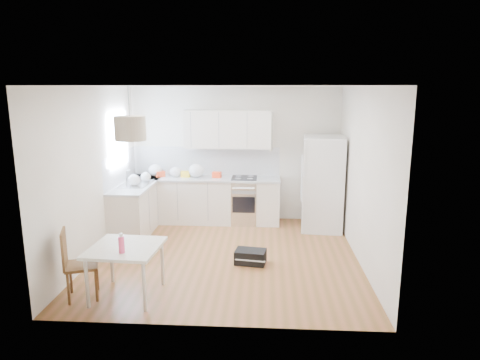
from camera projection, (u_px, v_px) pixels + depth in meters
The scene contains 29 objects.
floor at pixel (226, 256), 6.95m from camera, with size 4.20×4.20×0.00m, color brown.
ceiling at pixel (225, 86), 6.38m from camera, with size 4.20×4.20×0.00m, color white.
wall_back at pixel (235, 154), 8.72m from camera, with size 4.20×4.20×0.00m, color beige.
wall_left at pixel (94, 173), 6.79m from camera, with size 4.20×4.20×0.00m, color beige.
wall_right at pixel (362, 176), 6.54m from camera, with size 4.20×4.20×0.00m, color beige.
window_glassblock at pixel (118, 139), 7.83m from camera, with size 0.02×1.00×1.00m, color #BFE0F9.
cabinets_back at pixel (205, 201), 8.65m from camera, with size 3.00×0.60×0.88m, color silver.
cabinets_left at pixel (138, 208), 8.14m from camera, with size 0.60×1.80×0.88m, color silver.
counter_back at pixel (205, 178), 8.55m from camera, with size 3.02×0.64×0.04m, color #A6A8AB.
counter_left at pixel (137, 184), 8.04m from camera, with size 0.64×1.82×0.04m, color #A6A8AB.
backsplash_back at pixel (206, 161), 8.78m from camera, with size 3.00×0.01×0.58m, color white.
backsplash_left at pixel (121, 168), 7.99m from camera, with size 0.01×1.80×0.58m, color white.
upper_cabinets at pixel (227, 129), 8.46m from camera, with size 1.70×0.32×0.75m, color silver.
range_oven at pixel (244, 201), 8.60m from camera, with size 0.50×0.61×0.88m, color silver, non-canonical shape.
sink at pixel (136, 184), 7.99m from camera, with size 0.50×0.80×0.16m, color silver, non-canonical shape.
refrigerator at pixel (324, 183), 8.17m from camera, with size 0.86×0.89×1.79m, color white, non-canonical shape.
dining_table at pixel (125, 252), 5.50m from camera, with size 0.92×0.92×0.68m.
dining_chair at pixel (82, 264), 5.49m from camera, with size 0.39×0.39×0.93m, color #4B2E16, non-canonical shape.
drink_bottle at pixel (121, 243), 5.24m from camera, with size 0.07×0.07×0.25m, color #E13E6B.
gym_bag at pixel (250, 257), 6.64m from camera, with size 0.46×0.30×0.21m, color black.
pendant_lamp at pixel (130, 128), 5.36m from camera, with size 0.39×0.39×0.31m, color beige.
grocery_bag_a at pixel (155, 170), 8.63m from camera, with size 0.27×0.23×0.25m, color white.
grocery_bag_b at pixel (175, 172), 8.58m from camera, with size 0.23×0.19×0.21m, color white.
grocery_bag_c at pixel (196, 171), 8.54m from camera, with size 0.31×0.26×0.28m, color white.
grocery_bag_d at pixel (146, 177), 8.20m from camera, with size 0.20×0.17×0.18m, color white.
grocery_bag_e at pixel (134, 180), 7.83m from camera, with size 0.23×0.20×0.21m, color white.
snack_orange at pixel (217, 175), 8.52m from camera, with size 0.17×0.11×0.12m, color red.
snack_yellow at pixel (186, 174), 8.58m from camera, with size 0.18×0.11×0.12m, color yellow.
snack_red at pixel (160, 174), 8.60m from camera, with size 0.17×0.11×0.12m, color red.
Camera 1 is at (0.62, -6.51, 2.67)m, focal length 32.00 mm.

